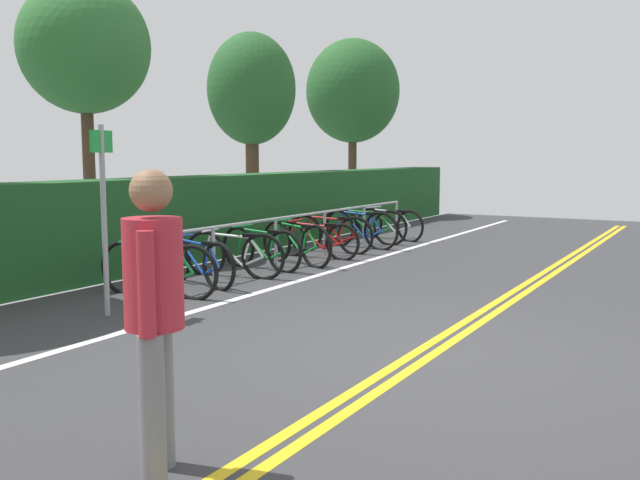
% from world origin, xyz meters
% --- Properties ---
extents(ground_plane, '(29.40, 10.20, 0.05)m').
position_xyz_m(ground_plane, '(0.00, 0.00, -0.03)').
color(ground_plane, '#353538').
extents(centre_line_yellow_inner, '(26.46, 0.10, 0.00)m').
position_xyz_m(centre_line_yellow_inner, '(0.00, -0.08, 0.00)').
color(centre_line_yellow_inner, gold).
rests_on(centre_line_yellow_inner, ground_plane).
extents(centre_line_yellow_outer, '(26.46, 0.10, 0.00)m').
position_xyz_m(centre_line_yellow_outer, '(0.00, 0.08, 0.00)').
color(centre_line_yellow_outer, gold).
rests_on(centre_line_yellow_outer, ground_plane).
extents(bike_lane_stripe_white, '(26.46, 0.12, 0.00)m').
position_xyz_m(bike_lane_stripe_white, '(0.00, 2.92, 0.00)').
color(bike_lane_stripe_white, white).
rests_on(bike_lane_stripe_white, ground_plane).
extents(bike_rack, '(7.89, 0.05, 0.79)m').
position_xyz_m(bike_rack, '(4.20, 3.90, 0.60)').
color(bike_rack, '#9EA0A5').
rests_on(bike_rack, ground_plane).
extents(bicycle_0, '(0.46, 1.74, 0.74)m').
position_xyz_m(bicycle_0, '(0.70, 3.87, 0.35)').
color(bicycle_0, black).
rests_on(bicycle_0, ground_plane).
extents(bicycle_1, '(0.54, 1.61, 0.69)m').
position_xyz_m(bicycle_1, '(1.53, 3.94, 0.32)').
color(bicycle_1, black).
rests_on(bicycle_1, ground_plane).
extents(bicycle_2, '(0.46, 1.64, 0.72)m').
position_xyz_m(bicycle_2, '(2.32, 3.91, 0.33)').
color(bicycle_2, black).
rests_on(bicycle_2, ground_plane).
extents(bicycle_3, '(0.46, 1.63, 0.70)m').
position_xyz_m(bicycle_3, '(3.10, 3.97, 0.33)').
color(bicycle_3, black).
rests_on(bicycle_3, ground_plane).
extents(bicycle_4, '(0.62, 1.64, 0.74)m').
position_xyz_m(bicycle_4, '(3.80, 3.77, 0.34)').
color(bicycle_4, black).
rests_on(bicycle_4, ground_plane).
extents(bicycle_5, '(0.46, 1.69, 0.68)m').
position_xyz_m(bicycle_5, '(4.59, 3.85, 0.32)').
color(bicycle_5, black).
rests_on(bicycle_5, ground_plane).
extents(bicycle_6, '(0.46, 1.74, 0.73)m').
position_xyz_m(bicycle_6, '(5.32, 3.98, 0.34)').
color(bicycle_6, black).
rests_on(bicycle_6, ground_plane).
extents(bicycle_7, '(0.46, 1.72, 0.77)m').
position_xyz_m(bicycle_7, '(6.15, 3.81, 0.36)').
color(bicycle_7, black).
rests_on(bicycle_7, ground_plane).
extents(bicycle_8, '(0.46, 1.78, 0.74)m').
position_xyz_m(bicycle_8, '(6.83, 4.00, 0.35)').
color(bicycle_8, black).
rests_on(bicycle_8, ground_plane).
extents(bicycle_9, '(0.57, 1.73, 0.71)m').
position_xyz_m(bicycle_9, '(7.68, 3.86, 0.33)').
color(bicycle_9, black).
rests_on(bicycle_9, ground_plane).
extents(pedestrian, '(0.43, 0.32, 1.70)m').
position_xyz_m(pedestrian, '(-3.07, 0.36, 0.98)').
color(pedestrian, slate).
rests_on(pedestrian, ground_plane).
extents(sign_post_near, '(0.36, 0.10, 2.10)m').
position_xyz_m(sign_post_near, '(-0.38, 3.62, 1.27)').
color(sign_post_near, gray).
rests_on(sign_post_near, ground_plane).
extents(hedge_backdrop, '(16.84, 0.83, 1.42)m').
position_xyz_m(hedge_backdrop, '(5.70, 5.58, 0.71)').
color(hedge_backdrop, '#1C4C21').
rests_on(hedge_backdrop, ground_plane).
extents(tree_mid, '(2.20, 2.20, 4.72)m').
position_xyz_m(tree_mid, '(2.72, 7.29, 3.57)').
color(tree_mid, '#473323').
rests_on(tree_mid, ground_plane).
extents(tree_far_right, '(2.08, 2.08, 4.62)m').
position_xyz_m(tree_far_right, '(7.89, 7.54, 3.27)').
color(tree_far_right, '#473323').
rests_on(tree_far_right, ground_plane).
extents(tree_extra, '(2.73, 2.73, 5.12)m').
position_xyz_m(tree_extra, '(12.71, 7.37, 3.61)').
color(tree_extra, '#473323').
rests_on(tree_extra, ground_plane).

